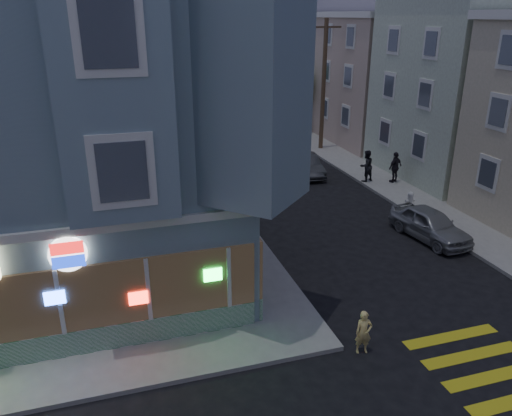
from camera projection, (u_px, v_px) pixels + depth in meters
name	position (u px, v px, depth m)	size (l,w,h in m)	color
sidewalk_ne	(455.00, 141.00, 38.99)	(24.00, 42.00, 0.15)	gray
corner_building	(21.00, 118.00, 18.29)	(14.60, 14.60, 11.40)	slate
row_house_b	(494.00, 85.00, 29.87)	(12.00, 8.60, 10.50)	#A6B19A
row_house_c	(408.00, 80.00, 38.16)	(12.00, 8.60, 9.00)	#B9A58F
row_house_d	(354.00, 60.00, 45.91)	(12.00, 8.60, 10.50)	#B0AABB
utility_pole	(324.00, 84.00, 35.17)	(2.20, 0.30, 9.00)	#4C3826
street_tree_near	(295.00, 85.00, 40.89)	(3.00, 3.00, 5.30)	#4C3826
street_tree_far	(265.00, 75.00, 48.02)	(3.00, 3.00, 5.30)	#4C3826
running_child	(364.00, 332.00, 14.56)	(0.50, 0.33, 1.36)	#F5DD7D
pedestrian_a	(366.00, 166.00, 29.17)	(0.90, 0.70, 1.85)	black
pedestrian_b	(395.00, 167.00, 29.01)	(1.06, 0.44, 1.81)	black
parked_car_a	(430.00, 224.00, 22.01)	(1.64, 4.08, 1.39)	#989B9F
parked_car_b	(306.00, 165.00, 30.88)	(1.36, 3.90, 1.29)	#3C3E41
parked_car_c	(273.00, 140.00, 36.54)	(2.05, 5.03, 1.46)	#5D1B15
parked_car_d	(277.00, 125.00, 41.76)	(2.30, 4.99, 1.39)	gray
traffic_signal	(244.00, 213.00, 15.13)	(0.64, 0.59, 5.30)	black
fire_hydrant	(410.00, 200.00, 25.21)	(0.50, 0.29, 0.87)	silver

